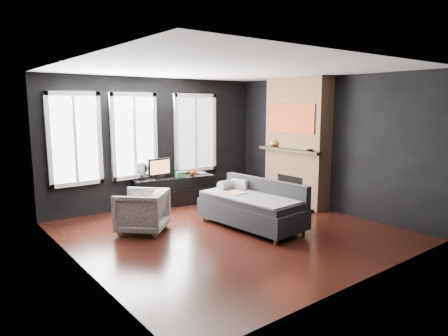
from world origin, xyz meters
TOP-DOWN VIEW (x-y plane):
  - floor at (0.00, 0.00)m, footprint 5.00×5.00m
  - ceiling at (0.00, 0.00)m, footprint 5.00×5.00m
  - wall_back at (0.00, 2.50)m, footprint 5.00×0.02m
  - wall_left at (-2.50, 0.00)m, footprint 0.02×5.00m
  - wall_right at (2.50, 0.00)m, footprint 0.02×5.00m
  - windows at (-0.45, 2.46)m, footprint 4.00×0.16m
  - fireplace at (2.30, 0.60)m, footprint 0.70×1.62m
  - sofa at (0.44, -0.04)m, footprint 1.12×2.00m
  - stripe_pillow at (0.61, 0.49)m, footprint 0.14×0.34m
  - armchair at (-1.18, 0.91)m, footprint 1.05×1.05m
  - media_console at (0.20, 2.24)m, footprint 1.82×0.77m
  - monitor at (-0.10, 2.26)m, footprint 0.54×0.14m
  - desk_fan at (-0.46, 2.36)m, footprint 0.26×0.26m
  - mug at (0.66, 2.14)m, footprint 0.15×0.12m
  - book at (0.85, 2.25)m, footprint 0.18×0.04m
  - storage_box at (0.33, 2.14)m, footprint 0.21×0.15m
  - mantel_vase at (2.05, 1.05)m, footprint 0.22×0.22m
  - mantel_clock at (2.05, 0.05)m, footprint 0.14×0.14m

SIDE VIEW (x-z plane):
  - floor at x=0.00m, z-range 0.00..0.00m
  - media_console at x=0.20m, z-range 0.00..0.60m
  - armchair at x=-1.18m, z-range 0.00..0.79m
  - sofa at x=0.44m, z-range 0.00..0.83m
  - stripe_pillow at x=0.61m, z-range 0.44..0.76m
  - storage_box at x=0.33m, z-range 0.60..0.71m
  - mug at x=0.66m, z-range 0.60..0.74m
  - book at x=0.85m, z-range 0.60..0.85m
  - desk_fan at x=-0.46m, z-range 0.60..0.96m
  - monitor at x=-0.10m, z-range 0.60..1.08m
  - mantel_clock at x=2.05m, z-range 1.23..1.27m
  - mantel_vase at x=2.05m, z-range 1.23..1.41m
  - wall_back at x=0.00m, z-range 0.00..2.70m
  - wall_left at x=-2.50m, z-range 0.00..2.70m
  - wall_right at x=2.50m, z-range 0.00..2.70m
  - fireplace at x=2.30m, z-range 0.00..2.70m
  - windows at x=-0.45m, z-range 1.50..3.26m
  - ceiling at x=0.00m, z-range 2.70..2.70m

